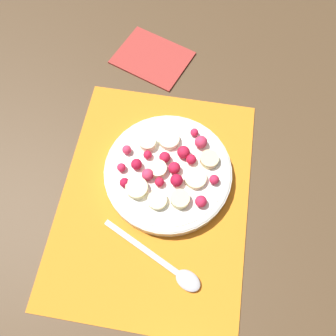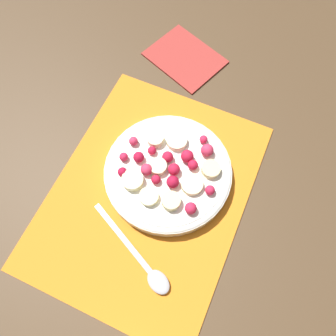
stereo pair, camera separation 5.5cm
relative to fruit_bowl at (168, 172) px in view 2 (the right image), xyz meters
The scene contains 5 objects.
ground_plane 0.05m from the fruit_bowl, 159.04° to the left, with size 3.00×3.00×0.00m, color #4C3823.
placemat 0.05m from the fruit_bowl, 159.04° to the left, with size 0.42×0.32×0.01m.
fruit_bowl is the anchor object (origin of this frame).
spoon 0.16m from the fruit_bowl, 169.10° to the right, with size 0.09×0.17×0.01m.
napkin 0.27m from the fruit_bowl, 16.49° to the left, with size 0.16×0.18×0.01m.
Camera 2 is at (-0.15, -0.10, 0.54)m, focal length 35.00 mm.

